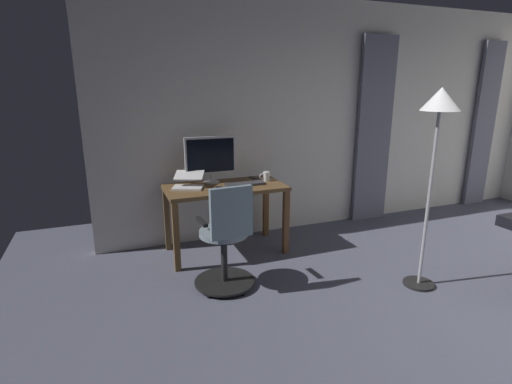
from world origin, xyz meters
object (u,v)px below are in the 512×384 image
Objects in this scene: computer_keyboard at (245,184)px; floor_lamp at (438,123)px; mug_coffee at (266,176)px; cell_phone_face_up at (255,178)px; computer_monitor at (211,157)px; cell_phone_by_monitor at (218,188)px; laptop at (188,183)px; desk at (225,196)px; office_chair at (226,241)px.

floor_lamp reaches higher than computer_keyboard.
mug_coffee reaches higher than computer_keyboard.
floor_lamp is at bearing 132.35° from computer_keyboard.
cell_phone_face_up is (-0.21, -0.26, -0.01)m from computer_keyboard.
cell_phone_by_monitor is (0.01, 0.31, -0.28)m from computer_monitor.
laptop reaches higher than cell_phone_by_monitor.
computer_keyboard is 0.34m from cell_phone_face_up.
desk is at bearing -110.76° from cell_phone_by_monitor.
computer_keyboard is at bearing 18.83° from mug_coffee.
computer_keyboard is 1.97m from floor_lamp.
desk is 2.94× the size of computer_keyboard.
office_chair is 6.91× the size of cell_phone_face_up.
computer_keyboard is 1.07× the size of laptop.
laptop is at bearing -10.93° from cell_phone_face_up.
cell_phone_by_monitor is at bearing 74.95° from office_chair.
office_chair is 1.18m from computer_monitor.
office_chair is 6.91× the size of cell_phone_by_monitor.
computer_monitor reaches higher than computer_keyboard.
cell_phone_face_up is 2.05m from floor_lamp.
cell_phone_by_monitor is (-0.28, 0.16, -0.05)m from laptop.
floor_lamp reaches higher than mug_coffee.
cell_phone_face_up is (-0.53, -0.32, 0.00)m from cell_phone_by_monitor.
laptop is 2.44m from floor_lamp.
office_chair is 1.26m from cell_phone_face_up.
desk is at bearing -166.93° from laptop.
computer_monitor reaches higher than office_chair.
computer_keyboard is (-0.31, 0.26, -0.27)m from computer_monitor.
office_chair is 2.07m from floor_lamp.
cell_phone_by_monitor is at bearing 43.95° from desk.
laptop is (0.38, -0.06, 0.16)m from desk.
cell_phone_face_up reaches higher than desk.
office_chair is 0.94m from computer_keyboard.
cell_phone_face_up is at bearing -57.74° from floor_lamp.
computer_monitor reaches higher than laptop.
cell_phone_by_monitor is 2.16m from floor_lamp.
office_chair is 1.18m from mug_coffee.
laptop reaches higher than computer_keyboard.
computer_keyboard is at bearing 166.72° from desk.
computer_keyboard reaches higher than cell_phone_face_up.
laptop is 0.88m from mug_coffee.
office_chair is 8.08× the size of mug_coffee.
floor_lamp reaches higher than desk.
computer_monitor is 3.97× the size of cell_phone_by_monitor.
computer_keyboard is (-0.46, -0.76, 0.31)m from office_chair.
laptop is 0.33m from cell_phone_by_monitor.
cell_phone_face_up is (-0.52, -0.01, -0.28)m from computer_monitor.
laptop is at bearing -5.08° from cell_phone_by_monitor.
laptop is (0.60, -0.11, 0.04)m from computer_keyboard.
cell_phone_by_monitor is 0.62m from cell_phone_face_up.
computer_monitor is 3.97× the size of cell_phone_face_up.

